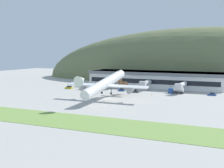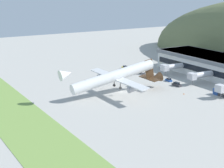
% 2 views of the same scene
% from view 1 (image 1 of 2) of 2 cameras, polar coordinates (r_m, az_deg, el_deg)
% --- Properties ---
extents(ground_plane, '(377.06, 377.06, 0.00)m').
position_cam_1_polar(ground_plane, '(142.65, -1.13, -2.72)').
color(ground_plane, '#ADAAA3').
extents(grass_strip_foreground, '(339.36, 18.79, 0.08)m').
position_cam_1_polar(grass_strip_foreground, '(104.50, -12.06, -6.11)').
color(grass_strip_foreground, '#759947').
rests_on(grass_strip_foreground, ground_plane).
extents(hill_backdrop, '(258.78, 76.77, 77.20)m').
position_cam_1_polar(hill_backdrop, '(232.65, 16.61, 0.47)').
color(hill_backdrop, '#667047').
rests_on(hill_backdrop, ground_plane).
extents(terminal_building, '(80.95, 22.46, 9.39)m').
position_cam_1_polar(terminal_building, '(189.69, 8.05, 1.05)').
color(terminal_building, white).
rests_on(terminal_building, ground_plane).
extents(jetway_0, '(3.38, 12.25, 5.43)m').
position_cam_1_polar(jetway_0, '(180.59, 0.22, 0.43)').
color(jetway_0, silver).
rests_on(jetway_0, ground_plane).
extents(jetway_1, '(3.38, 13.08, 5.43)m').
position_cam_1_polar(jetway_1, '(172.98, 6.11, 0.15)').
color(jetway_1, silver).
rests_on(jetway_1, ground_plane).
extents(jetway_2, '(3.38, 17.29, 5.43)m').
position_cam_1_polar(jetway_2, '(165.50, 12.53, -0.24)').
color(jetway_2, silver).
rests_on(jetway_2, ground_plane).
extents(cargo_airplane, '(38.52, 46.32, 11.65)m').
position_cam_1_polar(cargo_airplane, '(137.68, -1.16, 0.00)').
color(cargo_airplane, white).
extents(service_car_0, '(3.86, 1.95, 1.48)m').
position_cam_1_polar(service_car_0, '(169.47, 1.76, -1.10)').
color(service_car_0, '#264C99').
rests_on(service_car_0, ground_plane).
extents(service_car_1, '(4.61, 2.15, 1.62)m').
position_cam_1_polar(service_car_1, '(181.65, -7.87, -0.64)').
color(service_car_1, gold).
rests_on(service_car_1, ground_plane).
extents(service_car_2, '(4.12, 1.92, 1.41)m').
position_cam_1_polar(service_car_2, '(160.53, 17.85, -1.81)').
color(service_car_2, '#264C99').
rests_on(service_car_2, ground_plane).
extents(service_car_3, '(4.60, 2.18, 1.68)m').
position_cam_1_polar(service_car_3, '(164.19, 4.13, -1.32)').
color(service_car_3, '#333338').
rests_on(service_car_3, ground_plane).
extents(fuel_truck, '(7.87, 2.40, 3.17)m').
position_cam_1_polar(fuel_truck, '(163.17, 11.70, -1.19)').
color(fuel_truck, '#264C99').
rests_on(fuel_truck, ground_plane).
extents(box_truck, '(7.90, 2.85, 3.19)m').
position_cam_1_polar(box_truck, '(176.22, -4.56, -0.54)').
color(box_truck, gold).
rests_on(box_truck, ground_plane).
extents(traffic_cone_0, '(0.52, 0.52, 0.58)m').
position_cam_1_polar(traffic_cone_0, '(155.17, 7.25, -1.94)').
color(traffic_cone_0, orange).
rests_on(traffic_cone_0, ground_plane).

